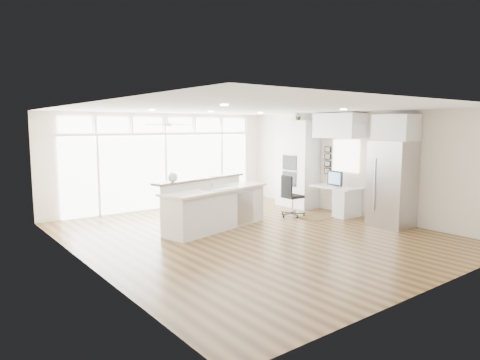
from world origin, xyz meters
TOP-DOWN VIEW (x-y plane):
  - floor at (0.00, 0.00)m, footprint 7.00×8.00m
  - ceiling at (0.00, 0.00)m, footprint 7.00×8.00m
  - wall_back at (0.00, 4.00)m, footprint 7.00×0.04m
  - wall_front at (0.00, -4.00)m, footprint 7.00×0.04m
  - wall_left at (-3.50, 0.00)m, footprint 0.04×8.00m
  - wall_right at (3.50, 0.00)m, footprint 0.04×8.00m
  - glass_wall at (0.00, 3.94)m, footprint 5.80×0.06m
  - transom_row at (0.00, 3.94)m, footprint 5.90×0.06m
  - desk_window at (3.46, 0.30)m, footprint 0.04×0.85m
  - ceiling_fan at (-0.50, 2.80)m, footprint 1.16×1.16m
  - recessed_lights at (0.00, 0.20)m, footprint 3.40×3.00m
  - oven_cabinet at (3.17, 1.80)m, footprint 0.64×1.20m
  - desk_nook at (3.13, 0.30)m, footprint 0.72×1.30m
  - upper_cabinets at (3.17, 0.30)m, footprint 0.64×1.30m
  - refrigerator at (3.11, -1.35)m, footprint 0.76×0.90m
  - fridge_cabinet at (3.17, -1.35)m, footprint 0.64×0.90m
  - framed_photos at (3.46, 0.92)m, footprint 0.06×0.22m
  - kitchen_island at (-0.28, 0.96)m, footprint 3.04×1.74m
  - rug at (2.51, 0.38)m, footprint 0.99×0.74m
  - office_chair at (2.07, 0.87)m, footprint 0.58×0.54m
  - fishbowl at (-1.30, 1.11)m, footprint 0.26×0.26m
  - monitor at (3.05, 0.30)m, footprint 0.16×0.54m
  - keyboard at (2.88, 0.30)m, footprint 0.15×0.36m
  - potted_plant at (3.17, 1.80)m, footprint 0.28×0.31m

SIDE VIEW (x-z plane):
  - floor at x=0.00m, z-range -0.02..0.00m
  - rug at x=2.51m, z-range 0.00..0.01m
  - desk_nook at x=3.13m, z-range 0.00..0.76m
  - office_chair at x=2.07m, z-range 0.00..1.06m
  - kitchen_island at x=-0.28m, z-range 0.00..1.14m
  - keyboard at x=2.88m, z-range 0.76..0.78m
  - monitor at x=3.05m, z-range 0.76..1.20m
  - refrigerator at x=3.11m, z-range 0.00..2.00m
  - glass_wall at x=0.00m, z-range 0.01..2.09m
  - fishbowl at x=-1.30m, z-range 1.14..1.35m
  - oven_cabinet at x=3.17m, z-range 0.00..2.50m
  - wall_back at x=0.00m, z-range 0.00..2.70m
  - wall_front at x=0.00m, z-range 0.00..2.70m
  - wall_left at x=-3.50m, z-range 0.00..2.70m
  - wall_right at x=3.50m, z-range 0.00..2.70m
  - framed_photos at x=3.46m, z-range 1.00..1.80m
  - desk_window at x=3.46m, z-range 1.12..1.98m
  - fridge_cabinet at x=3.17m, z-range 2.00..2.60m
  - upper_cabinets at x=3.17m, z-range 2.03..2.67m
  - transom_row at x=0.00m, z-range 2.18..2.58m
  - ceiling_fan at x=-0.50m, z-range 2.32..2.64m
  - potted_plant at x=3.17m, z-range 2.50..2.71m
  - recessed_lights at x=0.00m, z-range 2.67..2.69m
  - ceiling at x=0.00m, z-range 2.69..2.71m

